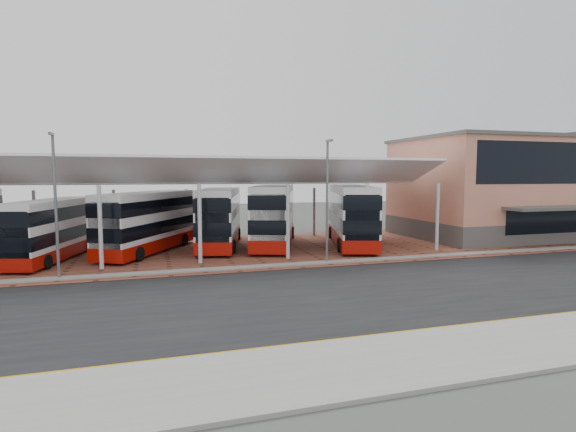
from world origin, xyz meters
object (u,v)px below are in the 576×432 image
bus_5 (351,215)px  bus_3 (220,218)px  bus_1 (52,230)px  bus_4 (274,215)px  terminal (503,187)px  bus_2 (148,222)px

bus_5 → bus_3: bearing=-175.4°
bus_1 → bus_4: (16.16, 2.03, 0.41)m
terminal → bus_2: (-32.24, 0.06, -2.36)m
bus_1 → bus_4: 16.29m
terminal → bus_4: size_ratio=1.51×
bus_3 → bus_1: bearing=-153.7°
terminal → bus_4: 22.42m
bus_1 → bus_2: 6.36m
terminal → bus_5: 16.38m
bus_1 → bus_5: (22.26, 0.22, 0.39)m
bus_2 → bus_4: bearing=33.1°
bus_4 → bus_1: bearing=-153.0°
bus_3 → bus_4: bearing=6.5°
terminal → bus_5: terminal is taller
bus_1 → bus_2: bus_2 is taller
bus_2 → bus_4: bus_4 is taller
terminal → bus_2: bearing=179.9°
bus_1 → bus_4: bearing=21.7°
bus_2 → bus_3: size_ratio=0.92×
bus_4 → bus_2: bearing=-156.2°
bus_3 → bus_5: (10.48, -2.38, 0.10)m
terminal → bus_3: (-26.68, 1.33, -2.27)m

